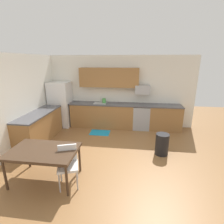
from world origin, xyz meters
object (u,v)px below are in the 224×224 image
at_px(microwave, 142,90).
at_px(kettle, 104,101).
at_px(refrigerator, 61,104).
at_px(chair_near_table, 68,162).
at_px(trash_bin, 162,144).
at_px(oven_range, 141,117).
at_px(dining_table, 43,152).

height_order(microwave, kettle, microwave).
bearing_deg(refrigerator, chair_near_table, -64.84).
relative_size(chair_near_table, trash_bin, 1.42).
distance_m(oven_range, kettle, 1.54).
bearing_deg(trash_bin, oven_range, 105.47).
bearing_deg(dining_table, trash_bin, 28.39).
height_order(oven_range, kettle, kettle).
distance_m(oven_range, microwave, 1.03).
relative_size(refrigerator, trash_bin, 2.87).
bearing_deg(microwave, trash_bin, -75.28).
height_order(refrigerator, chair_near_table, refrigerator).
bearing_deg(dining_table, oven_range, 57.12).
xyz_separation_m(dining_table, trash_bin, (2.65, 1.43, -0.37)).
bearing_deg(microwave, oven_range, -90.00).
relative_size(dining_table, chair_near_table, 1.65).
xyz_separation_m(microwave, kettle, (-1.43, -0.05, -0.46)).
xyz_separation_m(oven_range, chair_near_table, (-1.59, -3.34, 0.05)).
bearing_deg(microwave, dining_table, -122.10).
distance_m(oven_range, trash_bin, 1.94).
relative_size(oven_range, chair_near_table, 1.07).
distance_m(refrigerator, dining_table, 3.37).
height_order(dining_table, trash_bin, dining_table).
bearing_deg(chair_near_table, refrigerator, 115.16).
xyz_separation_m(dining_table, chair_near_table, (0.54, -0.05, -0.16)).
bearing_deg(chair_near_table, kettle, 87.23).
bearing_deg(oven_range, kettle, 177.99).
xyz_separation_m(oven_range, dining_table, (-2.13, -3.30, 0.21)).
relative_size(microwave, chair_near_table, 0.64).
xyz_separation_m(microwave, dining_table, (-2.13, -3.40, -0.81)).
relative_size(microwave, kettle, 2.70).
bearing_deg(microwave, chair_near_table, -114.82).
relative_size(oven_range, dining_table, 0.65).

